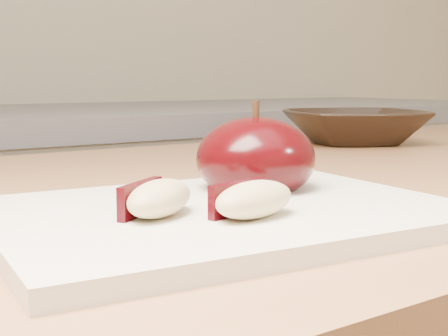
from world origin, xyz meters
TOP-DOWN VIEW (x-y plane):
  - cutting_board at (-0.09, 0.35)m, footprint 0.32×0.25m
  - apple_half at (-0.03, 0.39)m, footprint 0.10×0.10m
  - apple_wedge_a at (-0.14, 0.35)m, footprint 0.07×0.06m
  - apple_wedge_b at (-0.09, 0.31)m, footprint 0.07×0.04m
  - bowl at (0.38, 0.68)m, footprint 0.27×0.27m

SIDE VIEW (x-z plane):
  - cutting_board at x=-0.09m, z-range 0.90..0.91m
  - apple_wedge_a at x=-0.14m, z-range 0.91..0.93m
  - apple_wedge_b at x=-0.09m, z-range 0.91..0.93m
  - bowl at x=0.38m, z-range 0.90..0.95m
  - apple_half at x=-0.03m, z-range 0.90..0.97m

